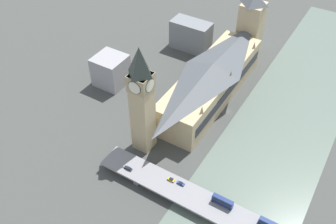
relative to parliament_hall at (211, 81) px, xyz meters
name	(u,v)px	position (x,y,z in m)	size (l,w,h in m)	color
ground_plane	(227,111)	(-17.07, 8.00, -13.81)	(600.00, 600.00, 0.00)	#424442
river_water	(281,132)	(-53.97, 8.00, -13.66)	(61.81, 360.00, 0.30)	slate
parliament_hall	(211,81)	(0.00, 0.00, 0.00)	(28.59, 106.02, 27.79)	tan
clock_tower	(142,99)	(13.11, 62.36, 23.54)	(11.90, 11.90, 70.00)	tan
victoria_tower	(251,25)	(0.06, -65.32, 11.00)	(16.63, 16.63, 53.62)	tan
road_bridge	(232,218)	(-53.97, 83.33, -9.37)	(155.62, 15.22, 5.45)	slate
double_decker_bus_rear	(223,201)	(-46.49, 79.66, -5.64)	(11.31, 2.60, 4.97)	navy
car_northbound_mid	(181,183)	(-22.19, 79.75, -7.71)	(4.32, 1.75, 1.30)	navy
car_southbound_mid	(128,168)	(7.81, 86.09, -7.67)	(4.76, 1.83, 1.38)	black
car_southbound_extra	(171,180)	(-16.50, 80.27, -7.68)	(4.20, 1.81, 1.38)	gold
city_block_west	(191,35)	(41.83, -47.24, -2.06)	(31.60, 16.09, 23.51)	slate
city_block_center	(111,70)	(68.12, 23.37, -2.83)	(21.14, 20.79, 21.95)	#939399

